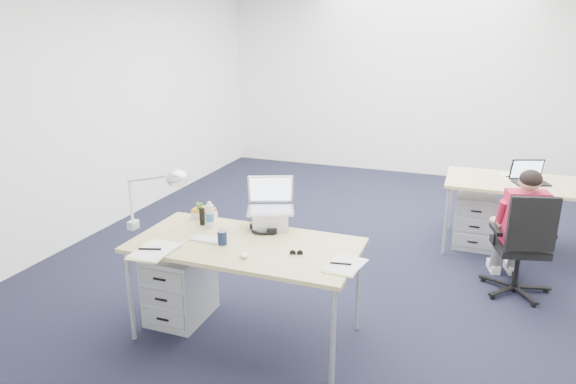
{
  "coord_description": "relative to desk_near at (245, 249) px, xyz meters",
  "views": [
    {
      "loc": [
        0.87,
        -4.55,
        2.17
      ],
      "look_at": [
        -0.57,
        -0.65,
        0.85
      ],
      "focal_mm": 32.0,
      "sensor_mm": 36.0,
      "label": 1
    }
  ],
  "objects": [
    {
      "name": "floor",
      "position": [
        0.57,
        1.53,
        -0.68
      ],
      "size": [
        7.0,
        7.0,
        0.0
      ],
      "primitive_type": "plane",
      "color": "black",
      "rests_on": "ground"
    },
    {
      "name": "room",
      "position": [
        0.57,
        1.53,
        1.03
      ],
      "size": [
        6.02,
        7.02,
        2.8
      ],
      "color": "white",
      "rests_on": "ground"
    },
    {
      "name": "desk_near",
      "position": [
        0.0,
        0.0,
        0.0
      ],
      "size": [
        1.6,
        0.8,
        0.73
      ],
      "color": "tan",
      "rests_on": "ground"
    },
    {
      "name": "desk_far",
      "position": [
        2.01,
        2.35,
        0.0
      ],
      "size": [
        1.6,
        0.8,
        0.73
      ],
      "color": "tan",
      "rests_on": "ground"
    },
    {
      "name": "office_chair",
      "position": [
        1.9,
        1.37,
        -0.42
      ],
      "size": [
        0.71,
        0.71,
        0.92
      ],
      "rotation": [
        0.0,
        0.0,
        0.25
      ],
      "color": "black",
      "rests_on": "ground"
    },
    {
      "name": "seated_person",
      "position": [
        1.87,
        1.52,
        -0.14
      ],
      "size": [
        0.41,
        0.63,
        1.08
      ],
      "rotation": [
        0.0,
        0.0,
        0.24
      ],
      "color": "#AC1836",
      "rests_on": "ground"
    },
    {
      "name": "drawer_pedestal_near",
      "position": [
        -0.58,
        0.04,
        -0.41
      ],
      "size": [
        0.4,
        0.5,
        0.55
      ],
      "primitive_type": "cube",
      "color": "#ADB1B2",
      "rests_on": "ground"
    },
    {
      "name": "drawer_pedestal_far",
      "position": [
        1.53,
        2.37,
        -0.41
      ],
      "size": [
        0.4,
        0.5,
        0.55
      ],
      "primitive_type": "cube",
      "color": "#ADB1B2",
      "rests_on": "ground"
    },
    {
      "name": "silver_laptop",
      "position": [
        0.05,
        0.35,
        0.23
      ],
      "size": [
        0.42,
        0.38,
        0.37
      ],
      "primitive_type": null,
      "rotation": [
        0.0,
        0.0,
        0.38
      ],
      "color": "silver",
      "rests_on": "desk_near"
    },
    {
      "name": "wireless_keyboard",
      "position": [
        -0.27,
        -0.04,
        0.05
      ],
      "size": [
        0.25,
        0.11,
        0.01
      ],
      "primitive_type": "cube",
      "rotation": [
        0.0,
        0.0,
        -0.03
      ],
      "color": "white",
      "rests_on": "desk_near"
    },
    {
      "name": "computer_mouse",
      "position": [
        0.09,
        -0.21,
        0.06
      ],
      "size": [
        0.08,
        0.1,
        0.03
      ],
      "primitive_type": "ellipsoid",
      "rotation": [
        0.0,
        0.0,
        0.44
      ],
      "color": "white",
      "rests_on": "desk_near"
    },
    {
      "name": "headphones",
      "position": [
        0.03,
        0.26,
        0.07
      ],
      "size": [
        0.28,
        0.24,
        0.04
      ],
      "primitive_type": null,
      "rotation": [
        0.0,
        0.0,
        -0.26
      ],
      "color": "black",
      "rests_on": "desk_near"
    },
    {
      "name": "can_koozie",
      "position": [
        -0.14,
        -0.07,
        0.1
      ],
      "size": [
        0.07,
        0.07,
        0.11
      ],
      "primitive_type": "cylinder",
      "rotation": [
        0.0,
        0.0,
        0.09
      ],
      "color": "#141E3E",
      "rests_on": "desk_near"
    },
    {
      "name": "water_bottle",
      "position": [
        -0.38,
        0.2,
        0.15
      ],
      "size": [
        0.07,
        0.07,
        0.2
      ],
      "primitive_type": "cylinder",
      "rotation": [
        0.0,
        0.0,
        -0.19
      ],
      "color": "silver",
      "rests_on": "desk_near"
    },
    {
      "name": "bear_figurine",
      "position": [
        -0.55,
        0.33,
        0.12
      ],
      "size": [
        0.07,
        0.06,
        0.14
      ],
      "primitive_type": null,
      "rotation": [
        0.0,
        0.0,
        -0.01
      ],
      "color": "#2F651B",
      "rests_on": "desk_near"
    },
    {
      "name": "book_stack",
      "position": [
        -0.52,
        0.35,
        0.09
      ],
      "size": [
        0.18,
        0.13,
        0.08
      ],
      "primitive_type": "cube",
      "rotation": [
        0.0,
        0.0,
        -0.01
      ],
      "color": "silver",
      "rests_on": "desk_near"
    },
    {
      "name": "cordless_phone",
      "position": [
        -0.46,
        0.21,
        0.12
      ],
      "size": [
        0.04,
        0.03,
        0.14
      ],
      "primitive_type": "cube",
      "rotation": [
        0.0,
        0.0,
        0.15
      ],
      "color": "black",
      "rests_on": "desk_near"
    },
    {
      "name": "papers_left",
      "position": [
        -0.53,
        -0.35,
        0.05
      ],
      "size": [
        0.24,
        0.33,
        0.01
      ],
      "primitive_type": "cube",
      "rotation": [
        0.0,
        0.0,
        0.02
      ],
      "color": "#F4F48D",
      "rests_on": "desk_near"
    },
    {
      "name": "papers_right",
      "position": [
        0.74,
        -0.11,
        0.05
      ],
      "size": [
        0.24,
        0.31,
        0.01
      ],
      "primitive_type": "cube",
      "rotation": [
        0.0,
        0.0,
        -0.14
      ],
      "color": "#F4F48D",
      "rests_on": "desk_near"
    },
    {
      "name": "sunglasses",
      "position": [
        0.4,
        -0.05,
        0.06
      ],
      "size": [
        0.1,
        0.07,
        0.02
      ],
      "primitive_type": null,
      "rotation": [
        0.0,
        0.0,
        0.32
      ],
      "color": "black",
      "rests_on": "desk_near"
    },
    {
      "name": "desk_lamp",
      "position": [
        -0.75,
        -0.04,
        0.31
      ],
      "size": [
        0.47,
        0.18,
        0.53
      ],
      "primitive_type": null,
      "rotation": [
        0.0,
        0.0,
        -0.02
      ],
      "color": "silver",
      "rests_on": "desk_near"
    },
    {
      "name": "dark_laptop",
      "position": [
        2.0,
        2.31,
        0.16
      ],
      "size": [
        0.41,
        0.4,
        0.23
      ],
      "primitive_type": null,
      "rotation": [
        0.0,
        0.0,
        0.36
      ],
      "color": "black",
      "rests_on": "desk_far"
    },
    {
      "name": "far_papers",
      "position": [
        1.86,
        2.48,
        0.05
      ],
      "size": [
        0.28,
        0.35,
        0.01
      ],
      "primitive_type": "cube",
      "rotation": [
        0.0,
        0.0,
        0.25
      ],
      "color": "white",
      "rests_on": "desk_far"
    }
  ]
}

